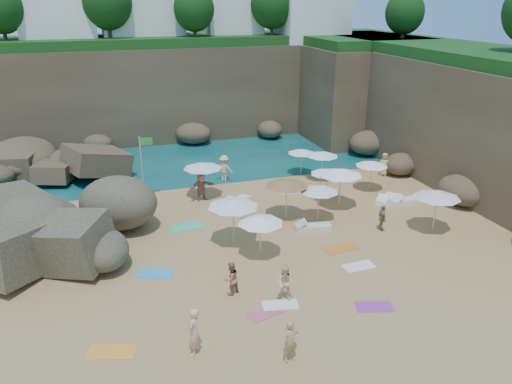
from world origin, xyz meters
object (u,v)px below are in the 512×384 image
object	(u,v)px
rock_outcrop	(67,249)
person_stand_2	(224,168)
person_stand_1	(231,279)
person_stand_4	(384,164)
parasol_1	(302,151)
parasol_0	(203,165)
person_stand_3	(382,218)
lounger_0	(237,201)
flag_pole	(143,160)
person_stand_5	(201,187)
parasol_2	(322,154)
person_stand_6	(194,331)

from	to	relation	value
rock_outcrop	person_stand_2	world-z (taller)	person_stand_2
person_stand_1	person_stand_4	size ratio (longest dim) A/B	0.91
rock_outcrop	person_stand_1	distance (m)	9.58
parasol_1	person_stand_4	xyz separation A→B (m)	(5.53, -2.12, -0.90)
parasol_0	person_stand_3	xyz separation A→B (m)	(8.24, -7.81, -1.41)
rock_outcrop	lounger_0	world-z (taller)	rock_outcrop
rock_outcrop	lounger_0	size ratio (longest dim) A/B	3.91
person_stand_1	flag_pole	bearing A→B (deg)	-104.94
lounger_0	person_stand_1	xyz separation A→B (m)	(-3.03, -9.63, 0.61)
rock_outcrop	person_stand_5	world-z (taller)	person_stand_5
flag_pole	person_stand_5	bearing A→B (deg)	-19.70
rock_outcrop	person_stand_3	bearing A→B (deg)	-10.59
parasol_1	person_stand_5	xyz separation A→B (m)	(-7.89, -2.63, -0.83)
lounger_0	person_stand_3	distance (m)	8.94
rock_outcrop	person_stand_4	bearing A→B (deg)	12.70
person_stand_2	person_stand_5	xyz separation A→B (m)	(-2.26, -2.97, -0.02)
parasol_0	person_stand_1	distance (m)	11.49
lounger_0	person_stand_3	size ratio (longest dim) A/B	1.28
parasol_0	person_stand_1	world-z (taller)	parasol_0
parasol_0	parasol_2	world-z (taller)	parasol_0
person_stand_3	person_stand_6	world-z (taller)	person_stand_6
parasol_1	person_stand_4	size ratio (longest dim) A/B	1.20
rock_outcrop	flag_pole	size ratio (longest dim) A/B	1.79
parasol_0	rock_outcrop	bearing A→B (deg)	-149.97
flag_pole	person_stand_5	size ratio (longest dim) A/B	2.29
parasol_0	person_stand_3	world-z (taller)	parasol_0
rock_outcrop	parasol_1	size ratio (longest dim) A/B	3.71
parasol_0	person_stand_1	xyz separation A→B (m)	(-1.29, -11.34, -1.39)
person_stand_3	person_stand_5	bearing A→B (deg)	59.21
parasol_1	person_stand_6	bearing A→B (deg)	-123.72
lounger_0	person_stand_4	world-z (taller)	person_stand_4
person_stand_5	person_stand_6	bearing A→B (deg)	-113.11
parasol_2	parasol_0	bearing A→B (deg)	-175.49
parasol_1	lounger_0	bearing A→B (deg)	-146.64
parasol_1	person_stand_3	size ratio (longest dim) A/B	1.35
person_stand_4	person_stand_5	distance (m)	13.43
parasol_0	lounger_0	world-z (taller)	parasol_0
parasol_1	person_stand_5	world-z (taller)	parasol_1
parasol_2	parasol_1	bearing A→B (deg)	120.81
parasol_2	person_stand_6	size ratio (longest dim) A/B	1.17
person_stand_4	person_stand_5	world-z (taller)	person_stand_5
person_stand_3	person_stand_6	xyz separation A→B (m)	(-11.81, -6.83, 0.19)
lounger_0	person_stand_4	size ratio (longest dim) A/B	1.14
lounger_0	person_stand_1	distance (m)	10.12
parasol_0	person_stand_2	bearing A→B (deg)	51.26
parasol_2	person_stand_3	size ratio (longest dim) A/B	1.47
parasol_1	person_stand_6	xyz separation A→B (m)	(-11.24, -16.84, -0.80)
person_stand_2	parasol_2	bearing A→B (deg)	-158.86
person_stand_2	person_stand_6	bearing A→B (deg)	109.00
rock_outcrop	parasol_0	xyz separation A→B (m)	(8.19, 4.73, 2.15)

